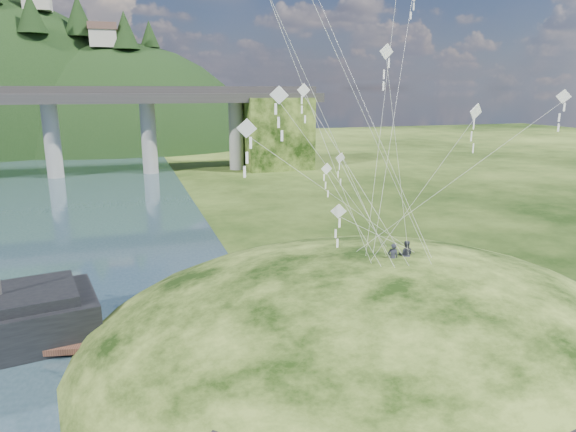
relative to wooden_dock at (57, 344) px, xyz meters
name	(u,v)px	position (x,y,z in m)	size (l,w,h in m)	color
ground	(250,380)	(9.76, -6.26, -0.44)	(320.00, 320.00, 0.00)	black
grass_hill	(371,362)	(17.76, -4.26, -1.94)	(36.00, 32.00, 13.00)	black
wooden_dock	(57,344)	(0.00, 0.00, 0.00)	(14.27, 4.73, 1.01)	#3D2119
kite_flyers	(403,242)	(19.74, -3.82, 5.39)	(1.93, 1.08, 1.78)	#282935
kite_swarm	(346,43)	(15.11, -5.31, 16.34)	(20.38, 16.63, 20.33)	white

